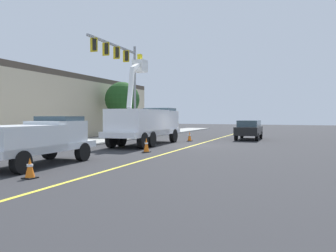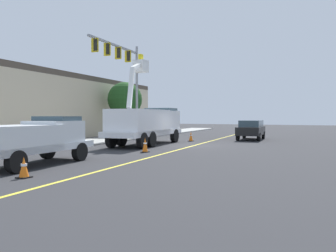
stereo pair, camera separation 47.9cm
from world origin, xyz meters
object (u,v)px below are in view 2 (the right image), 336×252
at_px(traffic_cone_mid_front, 145,145).
at_px(traffic_cone_mid_rear, 191,136).
at_px(utility_bucket_truck, 146,122).
at_px(traffic_cone_leading, 24,168).
at_px(service_pickup_truck, 33,139).
at_px(passing_minivan, 251,129).
at_px(traffic_signal_mast, 123,67).

bearing_deg(traffic_cone_mid_front, traffic_cone_mid_rear, 5.90).
relative_size(utility_bucket_truck, traffic_cone_leading, 11.97).
bearing_deg(utility_bucket_truck, service_pickup_truck, -175.33).
distance_m(utility_bucket_truck, traffic_cone_mid_front, 5.27).
bearing_deg(traffic_cone_leading, passing_minivan, -7.04).
bearing_deg(traffic_signal_mast, service_pickup_truck, -160.61).
distance_m(passing_minivan, traffic_cone_leading, 21.80).
height_order(service_pickup_truck, traffic_cone_leading, service_pickup_truck).
xyz_separation_m(utility_bucket_truck, service_pickup_truck, (-10.90, -0.89, -0.49)).
bearing_deg(traffic_cone_mid_rear, passing_minivan, -44.69).
relative_size(traffic_cone_mid_rear, traffic_signal_mast, 0.09).
distance_m(traffic_cone_leading, traffic_cone_mid_front, 8.65).
bearing_deg(traffic_cone_mid_front, utility_bucket_truck, 29.52).
bearing_deg(traffic_cone_leading, traffic_signal_mast, 23.35).
relative_size(traffic_cone_mid_front, traffic_signal_mast, 0.10).
height_order(passing_minivan, traffic_cone_mid_front, passing_minivan).
xyz_separation_m(traffic_cone_mid_front, traffic_cone_mid_rear, (8.93, 0.92, -0.02)).
xyz_separation_m(service_pickup_truck, traffic_cone_mid_rear, (15.37, -0.72, -0.73)).
bearing_deg(traffic_cone_mid_front, service_pickup_truck, 165.71).
xyz_separation_m(utility_bucket_truck, traffic_cone_mid_front, (-4.47, -2.53, -1.20)).
xyz_separation_m(service_pickup_truck, passing_minivan, (19.42, -4.72, -0.15)).
height_order(traffic_cone_mid_front, traffic_signal_mast, traffic_signal_mast).
height_order(service_pickup_truck, traffic_cone_mid_rear, service_pickup_truck).
xyz_separation_m(traffic_cone_mid_rear, traffic_signal_mast, (-1.55, 5.58, 5.83)).
bearing_deg(passing_minivan, traffic_cone_leading, 172.96).
relative_size(service_pickup_truck, traffic_cone_leading, 8.22).
bearing_deg(traffic_cone_mid_front, traffic_signal_mast, 41.39).
height_order(passing_minivan, traffic_cone_mid_rear, passing_minivan).
xyz_separation_m(traffic_cone_leading, traffic_signal_mast, (16.02, 6.92, 5.88)).
xyz_separation_m(traffic_cone_leading, traffic_cone_mid_front, (8.64, 0.41, 0.07)).
height_order(utility_bucket_truck, traffic_cone_mid_front, utility_bucket_truck).
relative_size(utility_bucket_truck, service_pickup_truck, 1.46).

